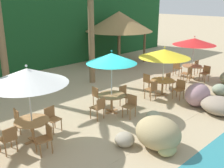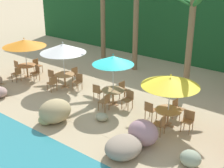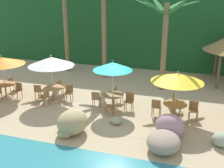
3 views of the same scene
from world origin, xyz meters
TOP-DOWN VIEW (x-y plane):
  - ground_plane at (0.00, 0.00)m, footprint 120.00×120.00m
  - terrace_deck at (0.00, 0.00)m, footprint 18.00×5.20m
  - foliage_backdrop at (0.00, 9.00)m, footprint 28.00×2.40m
  - rock_seawall at (0.34, -2.72)m, footprint 14.70×2.67m
  - umbrella_orange at (-6.07, -0.27)m, footprint 2.50×2.50m
  - dining_table_orange at (-6.07, -0.27)m, footprint 1.10×1.10m
  - chair_orange_seaward at (-5.22, -0.29)m, footprint 0.47×0.48m
  - chair_orange_inland at (-6.22, 0.58)m, footprint 0.45×0.45m
  - chair_orange_left at (-6.93, -0.30)m, footprint 0.45×0.46m
  - chair_orange_right at (-5.90, -1.10)m, footprint 0.47×0.46m
  - umbrella_white at (-3.16, 0.04)m, footprint 2.45×2.45m
  - dining_table_white at (-3.16, 0.04)m, footprint 1.10×1.10m
  - chair_white_seaward at (-2.32, 0.23)m, footprint 0.47×0.47m
  - chair_white_inland at (-3.15, 0.89)m, footprint 0.47×0.46m
  - chair_white_left at (-4.00, -0.11)m, footprint 0.45×0.46m
  - chair_white_right at (-3.18, -0.81)m, footprint 0.48×0.47m
  - umbrella_teal at (0.28, -0.04)m, footprint 1.96×1.96m
  - dining_table_teal at (0.28, -0.04)m, footprint 1.10×1.10m
  - chair_teal_seaward at (1.13, 0.04)m, footprint 0.42×0.43m
  - chair_teal_inland at (0.27, 0.81)m, footprint 0.46×0.46m
  - chair_teal_left at (-0.56, -0.21)m, footprint 0.46×0.46m
  - chair_teal_right at (0.48, -0.87)m, footprint 0.48×0.47m
  - umbrella_yellow at (3.40, -0.29)m, footprint 2.37×2.37m
  - dining_table_yellow at (3.40, -0.29)m, footprint 1.10×1.10m
  - chair_yellow_seaward at (4.24, -0.14)m, footprint 0.45×0.46m
  - chair_yellow_inland at (3.37, 0.56)m, footprint 0.46×0.45m
  - chair_yellow_left at (2.54, -0.33)m, footprint 0.45×0.45m
  - chair_yellow_right at (3.53, -1.14)m, footprint 0.45×0.44m
  - palm_tree_nearest at (-5.02, 5.53)m, footprint 2.98×3.08m
  - palm_tree_second at (-1.84, 4.89)m, footprint 3.30×3.39m
  - palm_tree_third at (2.33, 3.57)m, footprint 3.56×3.06m

SIDE VIEW (x-z plane):
  - ground_plane at x=0.00m, z-range 0.00..0.00m
  - terrace_deck at x=0.00m, z-range 0.00..0.01m
  - rock_seawall at x=0.34m, z-range -0.10..0.90m
  - chair_orange_seaward at x=-5.22m, z-range 0.08..0.95m
  - chair_orange_inland at x=-6.22m, z-range 0.08..0.95m
  - chair_orange_left at x=-6.93m, z-range 0.08..0.95m
  - chair_orange_right at x=-5.90m, z-range 0.08..0.95m
  - chair_white_seaward at x=-2.32m, z-range 0.08..0.95m
  - chair_white_inland at x=-3.15m, z-range 0.08..0.95m
  - chair_white_left at x=-4.00m, z-range 0.08..0.95m
  - chair_white_right at x=-3.18m, z-range 0.08..0.95m
  - chair_teal_seaward at x=1.13m, z-range 0.08..0.95m
  - chair_teal_inland at x=0.27m, z-range 0.08..0.95m
  - chair_teal_left at x=-0.56m, z-range 0.08..0.95m
  - chair_teal_right at x=0.48m, z-range 0.08..0.95m
  - chair_yellow_seaward at x=4.24m, z-range 0.08..0.95m
  - chair_yellow_inland at x=3.37m, z-range 0.08..0.95m
  - chair_yellow_left at x=2.54m, z-range 0.08..0.95m
  - chair_yellow_right at x=3.53m, z-range 0.08..0.95m
  - dining_table_orange at x=-6.07m, z-range 0.24..0.98m
  - dining_table_white at x=-3.16m, z-range 0.24..0.98m
  - dining_table_teal at x=0.28m, z-range 0.24..0.98m
  - dining_table_yellow at x=3.40m, z-range 0.24..0.98m
  - umbrella_yellow at x=3.40m, z-range 0.85..3.17m
  - umbrella_orange at x=-6.07m, z-range 0.89..3.29m
  - umbrella_white at x=-3.16m, z-range 0.93..3.47m
  - umbrella_teal at x=0.28m, z-range 0.96..3.50m
  - foliage_backdrop at x=0.00m, z-range 0.00..6.00m
  - palm_tree_third at x=2.33m, z-range 1.00..6.35m
  - palm_tree_nearest at x=-5.02m, z-range 0.92..7.24m
  - palm_tree_second at x=-1.84m, z-range 1.18..7.39m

